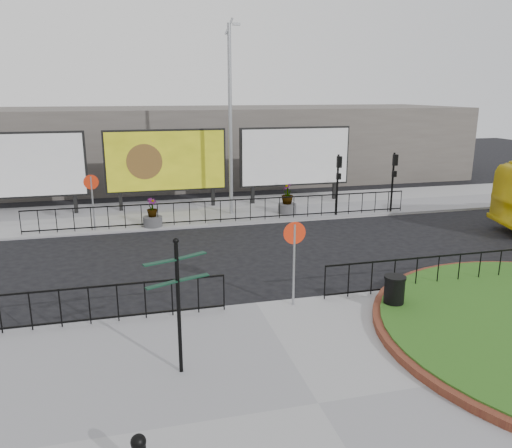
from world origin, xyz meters
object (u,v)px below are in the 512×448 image
object	(u,v)px
planter_a	(152,216)
lamp_post	(230,118)
litter_bin	(394,293)
planter_c	(287,201)
billboard_mid	(166,161)
fingerpost_sign	(178,293)

from	to	relation	value
planter_a	lamp_post	bearing A→B (deg)	21.88
litter_bin	planter_c	size ratio (longest dim) A/B	0.65
planter_a	litter_bin	bearing A→B (deg)	-60.60
litter_bin	lamp_post	bearing A→B (deg)	99.66
billboard_mid	planter_a	size ratio (longest dim) A/B	4.78
fingerpost_sign	planter_a	size ratio (longest dim) A/B	2.36
planter_a	planter_c	xyz separation A→B (m)	(6.71, 0.93, 0.14)
fingerpost_sign	litter_bin	xyz separation A→B (m)	(6.12, 1.75, -1.34)
billboard_mid	lamp_post	distance (m)	4.23
billboard_mid	litter_bin	xyz separation A→B (m)	(5.12, -14.39, -1.97)
billboard_mid	planter_c	distance (m)	6.58
fingerpost_sign	planter_c	size ratio (longest dim) A/B	2.00
planter_a	planter_c	distance (m)	6.77
billboard_mid	litter_bin	size ratio (longest dim) A/B	6.19
lamp_post	planter_c	bearing A→B (deg)	-13.86
lamp_post	fingerpost_sign	size ratio (longest dim) A/B	3.01
lamp_post	fingerpost_sign	distance (m)	15.00
litter_bin	fingerpost_sign	bearing A→B (deg)	-164.07
billboard_mid	fingerpost_sign	bearing A→B (deg)	-93.54
billboard_mid	planter_c	bearing A→B (deg)	-24.76
billboard_mid	planter_c	xyz separation A→B (m)	(5.73, -2.64, -1.88)
lamp_post	litter_bin	size ratio (longest dim) A/B	9.22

